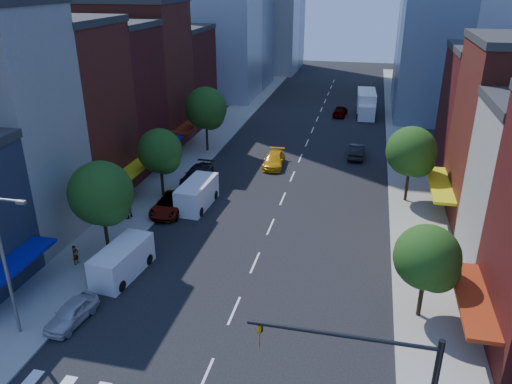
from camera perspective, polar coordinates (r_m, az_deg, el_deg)
ground at (r=28.69m, az=-5.84°, el=-20.36°), size 220.00×220.00×0.00m
sidewalk_left at (r=65.67m, az=-5.32°, el=5.89°), size 5.00×120.00×0.15m
sidewalk_right at (r=62.86m, az=16.99°, el=4.13°), size 5.00×120.00×0.15m
bldg_left_2 at (r=50.32m, az=-22.01°, el=8.20°), size 12.00×9.00×16.00m
bldg_left_3 at (r=57.41m, az=-17.27°, el=10.06°), size 12.00×8.00×15.00m
bldg_left_4 at (r=64.56m, az=-13.68°, el=12.75°), size 12.00×9.00×17.00m
bldg_left_5 at (r=73.41m, az=-10.29°, el=12.67°), size 12.00×10.00×13.00m
bldg_right_3 at (r=56.77m, az=26.68°, el=7.43°), size 12.00×10.00×13.00m
streetlight at (r=31.49m, az=-26.65°, el=-6.77°), size 2.25×0.25×9.00m
tree_left_near at (r=38.61m, az=-17.14°, el=-0.40°), size 4.80×4.80×7.30m
tree_left_mid at (r=47.86m, az=-10.80°, el=4.43°), size 4.20×4.20×6.65m
tree_left_far at (r=60.20m, az=-5.64°, el=9.33°), size 5.00×5.00×7.75m
tree_right_near at (r=31.83m, az=19.21°, el=-7.39°), size 4.00×4.00×6.20m
tree_right_far at (r=47.97m, az=17.49°, el=4.21°), size 4.60×4.60×7.20m
parked_car_front at (r=33.69m, az=-20.33°, el=-12.84°), size 2.04×4.12×1.35m
parked_car_second at (r=37.55m, az=-15.91°, el=-8.22°), size 1.69×4.06×1.31m
parked_car_third at (r=45.93m, az=-9.80°, el=-1.39°), size 2.74×5.57×1.52m
parked_car_rear at (r=52.41m, az=-6.73°, el=2.02°), size 2.51×5.53×1.57m
cargo_van_near at (r=37.05m, az=-15.14°, el=-7.71°), size 2.71×5.59×2.30m
cargo_van_far at (r=46.44m, az=-6.82°, el=-0.32°), size 2.54×5.80×2.43m
taxi at (r=56.34m, az=2.10°, el=3.69°), size 2.39×5.29×1.50m
traffic_car_oncoming at (r=60.28m, az=11.43°, el=4.63°), size 1.81×4.97×1.63m
traffic_car_far at (r=78.48m, az=9.61°, el=9.12°), size 2.23×4.74×1.57m
box_truck at (r=79.51m, az=12.47°, el=9.77°), size 3.11×9.00×3.58m
pedestrian_near at (r=39.38m, az=-19.93°, el=-6.77°), size 0.46×0.61×1.52m
pedestrian_far at (r=45.14m, az=-14.54°, el=-1.79°), size 0.95×1.10×1.95m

